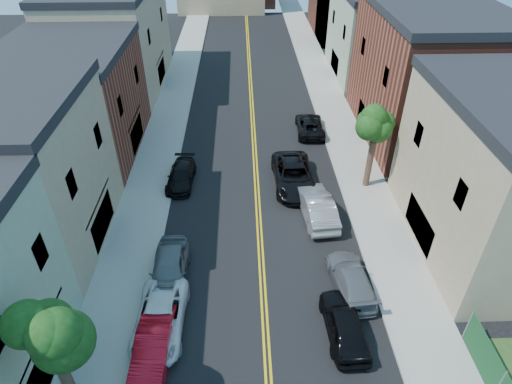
{
  "coord_description": "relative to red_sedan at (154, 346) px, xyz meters",
  "views": [
    {
      "loc": [
        -0.93,
        4.55,
        18.23
      ],
      "look_at": [
        -0.17,
        26.8,
        2.0
      ],
      "focal_mm": 30.43,
      "sensor_mm": 36.0,
      "label": 1
    }
  ],
  "objects": [
    {
      "name": "sidewalk_left",
      "position": [
        -2.65,
        23.33,
        -0.65
      ],
      "size": [
        3.2,
        100.0,
        0.15
      ],
      "primitive_type": "cube",
      "color": "gray",
      "rests_on": "ground"
    },
    {
      "name": "sidewalk_right",
      "position": [
        13.15,
        23.33,
        -0.65
      ],
      "size": [
        3.2,
        100.0,
        0.15
      ],
      "primitive_type": "cube",
      "color": "gray",
      "rests_on": "ground"
    },
    {
      "name": "curb_left",
      "position": [
        -0.9,
        23.33,
        -0.65
      ],
      "size": [
        0.3,
        100.0,
        0.15
      ],
      "primitive_type": "cube",
      "color": "gray",
      "rests_on": "ground"
    },
    {
      "name": "curb_right",
      "position": [
        11.4,
        23.33,
        -0.65
      ],
      "size": [
        0.3,
        100.0,
        0.15
      ],
      "primitive_type": "cube",
      "color": "gray",
      "rests_on": "ground"
    },
    {
      "name": "bldg_left_tan_near",
      "position": [
        -8.75,
        8.33,
        3.78
      ],
      "size": [
        9.0,
        10.0,
        9.0
      ],
      "primitive_type": "cube",
      "color": "#998466",
      "rests_on": "ground"
    },
    {
      "name": "bldg_left_brick",
      "position": [
        -8.75,
        19.33,
        3.28
      ],
      "size": [
        9.0,
        12.0,
        8.0
      ],
      "primitive_type": "cube",
      "color": "brown",
      "rests_on": "ground"
    },
    {
      "name": "bldg_left_tan_far",
      "position": [
        -8.75,
        33.33,
        4.03
      ],
      "size": [
        9.0,
        16.0,
        9.5
      ],
      "primitive_type": "cube",
      "color": "#998466",
      "rests_on": "ground"
    },
    {
      "name": "bldg_right_tan",
      "position": [
        19.25,
        7.33,
        3.78
      ],
      "size": [
        9.0,
        12.0,
        9.0
      ],
      "primitive_type": "cube",
      "color": "#998466",
      "rests_on": "ground"
    },
    {
      "name": "bldg_right_brick",
      "position": [
        19.25,
        21.33,
        4.28
      ],
      "size": [
        9.0,
        14.0,
        10.0
      ],
      "primitive_type": "cube",
      "color": "brown",
      "rests_on": "ground"
    },
    {
      "name": "bldg_right_palegrn",
      "position": [
        19.25,
        35.33,
        3.53
      ],
      "size": [
        9.0,
        12.0,
        8.5
      ],
      "primitive_type": "cube",
      "color": "gray",
      "rests_on": "ground"
    },
    {
      "name": "tree_left_mid",
      "position": [
        -2.63,
        -2.67,
        5.86
      ],
      "size": [
        5.2,
        5.2,
        9.29
      ],
      "color": "#3C2B1E",
      "rests_on": "sidewalk_left"
    },
    {
      "name": "tree_right_far",
      "position": [
        13.17,
        13.33,
        5.03
      ],
      "size": [
        4.4,
        4.4,
        8.03
      ],
      "color": "#3C2B1E",
      "rests_on": "sidewalk_right"
    },
    {
      "name": "red_sedan",
      "position": [
        0.0,
        0.0,
        0.0
      ],
      "size": [
        1.73,
        4.46,
        1.45
      ],
      "primitive_type": "imported",
      "rotation": [
        0.0,
        0.0,
        -0.05
      ],
      "color": "red",
      "rests_on": "ground"
    },
    {
      "name": "white_pickup",
      "position": [
        0.08,
        1.51,
        -0.01
      ],
      "size": [
        2.47,
        5.18,
        1.43
      ],
      "primitive_type": "imported",
      "rotation": [
        0.0,
        0.0,
        -0.02
      ],
      "color": "silver",
      "rests_on": "ground"
    },
    {
      "name": "grey_car_left",
      "position": [
        0.13,
        4.74,
        0.1
      ],
      "size": [
        1.99,
        4.87,
        1.65
      ],
      "primitive_type": "imported",
      "rotation": [
        0.0,
        0.0,
        0.01
      ],
      "color": "slate",
      "rests_on": "ground"
    },
    {
      "name": "black_car_left",
      "position": [
        -0.24,
        14.2,
        -0.08
      ],
      "size": [
        2.04,
        4.51,
        1.28
      ],
      "primitive_type": "imported",
      "rotation": [
        0.0,
        0.0,
        -0.06
      ],
      "color": "black",
      "rests_on": "ground"
    },
    {
      "name": "grey_car_right",
      "position": [
        9.99,
        3.82,
        -0.04
      ],
      "size": [
        2.31,
        4.84,
        1.36
      ],
      "primitive_type": "imported",
      "rotation": [
        0.0,
        0.0,
        3.23
      ],
      "color": "slate",
      "rests_on": "ground"
    },
    {
      "name": "black_car_right",
      "position": [
        9.05,
        0.87,
        0.04
      ],
      "size": [
        1.98,
        4.54,
        1.52
      ],
      "primitive_type": "imported",
      "rotation": [
        0.0,
        0.0,
        3.18
      ],
      "color": "black",
      "rests_on": "ground"
    },
    {
      "name": "silver_car_right",
      "position": [
        9.05,
        9.98,
        0.13
      ],
      "size": [
        2.32,
        5.36,
        1.72
      ],
      "primitive_type": "imported",
      "rotation": [
        0.0,
        0.0,
        3.24
      ],
      "color": "#9A9BA1",
      "rests_on": "ground"
    },
    {
      "name": "dark_car_right_far",
      "position": [
        10.18,
        21.72,
        -0.05
      ],
      "size": [
        2.38,
        4.94,
        1.36
      ],
      "primitive_type": "imported",
      "rotation": [
        0.0,
        0.0,
        3.12
      ],
      "color": "black",
      "rests_on": "ground"
    },
    {
      "name": "black_suv_lane",
      "position": [
        7.92,
        13.65,
        0.12
      ],
      "size": [
        2.96,
        6.14,
        1.69
      ],
      "primitive_type": "imported",
      "rotation": [
        0.0,
        0.0,
        0.03
      ],
      "color": "black",
      "rests_on": "ground"
    }
  ]
}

